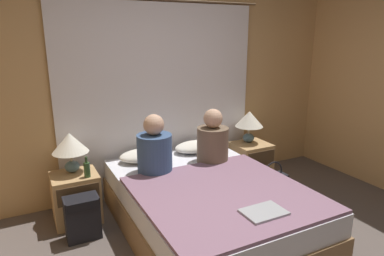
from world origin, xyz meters
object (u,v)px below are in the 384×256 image
(nightstand_right, at_px, (251,162))
(laptop_on_bed, at_px, (264,212))
(lamp_right, at_px, (249,121))
(beer_bottle_on_left_stand, at_px, (87,169))
(handbag_on_floor, at_px, (272,183))
(lamp_left, at_px, (70,145))
(nightstand_left, at_px, (76,197))
(person_right_in_bed, at_px, (213,141))
(backpack_on_floor, at_px, (82,215))
(pillow_right, at_px, (197,146))
(bed, at_px, (207,207))
(person_left_in_bed, at_px, (155,149))
(pillow_left, at_px, (144,155))

(nightstand_right, height_order, laptop_on_bed, laptop_on_bed)
(lamp_right, distance_m, beer_bottle_on_left_stand, 2.05)
(handbag_on_floor, bearing_deg, lamp_left, 166.85)
(nightstand_left, height_order, laptop_on_bed, laptop_on_bed)
(lamp_right, xyz_separation_m, person_right_in_bed, (-0.75, -0.38, -0.05))
(backpack_on_floor, bearing_deg, laptop_on_bed, -44.34)
(lamp_right, xyz_separation_m, laptop_on_bed, (-1.00, -1.56, -0.25))
(pillow_right, height_order, backpack_on_floor, pillow_right)
(nightstand_left, distance_m, backpack_on_floor, 0.36)
(lamp_right, relative_size, backpack_on_floor, 0.99)
(laptop_on_bed, relative_size, backpack_on_floor, 0.79)
(lamp_left, height_order, backpack_on_floor, lamp_left)
(person_right_in_bed, bearing_deg, bed, -125.32)
(person_right_in_bed, distance_m, handbag_on_floor, 0.97)
(lamp_left, distance_m, handbag_on_floor, 2.29)
(pillow_right, xyz_separation_m, person_right_in_bed, (-0.01, -0.37, 0.18))
(person_right_in_bed, bearing_deg, nightstand_left, 167.59)
(pillow_right, bearing_deg, laptop_on_bed, -99.16)
(nightstand_left, relative_size, laptop_on_bed, 1.53)
(nightstand_left, height_order, beer_bottle_on_left_stand, beer_bottle_on_left_stand)
(nightstand_left, distance_m, handbag_on_floor, 2.19)
(beer_bottle_on_left_stand, height_order, laptop_on_bed, beer_bottle_on_left_stand)
(person_left_in_bed, bearing_deg, beer_bottle_on_left_stand, 163.52)
(beer_bottle_on_left_stand, bearing_deg, pillow_left, 16.35)
(person_right_in_bed, height_order, laptop_on_bed, person_right_in_bed)
(lamp_right, distance_m, laptop_on_bed, 1.86)
(person_right_in_bed, distance_m, beer_bottle_on_left_stand, 1.30)
(laptop_on_bed, bearing_deg, nightstand_left, 127.68)
(laptop_on_bed, bearing_deg, lamp_right, 57.41)
(beer_bottle_on_left_stand, bearing_deg, bed, -33.43)
(bed, height_order, pillow_right, pillow_right)
(lamp_right, xyz_separation_m, handbag_on_floor, (0.00, -0.50, -0.65))
(backpack_on_floor, bearing_deg, nightstand_right, 9.51)
(lamp_right, xyz_separation_m, pillow_left, (-1.40, -0.01, -0.23))
(backpack_on_floor, distance_m, handbag_on_floor, 2.15)
(person_left_in_bed, bearing_deg, pillow_left, 87.80)
(pillow_left, height_order, backpack_on_floor, pillow_left)
(person_left_in_bed, bearing_deg, lamp_right, 15.06)
(pillow_right, relative_size, person_right_in_bed, 0.92)
(backpack_on_floor, bearing_deg, handbag_on_floor, -1.81)
(pillow_left, bearing_deg, beer_bottle_on_left_stand, -163.65)
(pillow_right, relative_size, beer_bottle_on_left_stand, 2.63)
(nightstand_left, height_order, backpack_on_floor, nightstand_left)
(lamp_right, relative_size, laptop_on_bed, 1.25)
(nightstand_left, bearing_deg, bed, -35.25)
(handbag_on_floor, bearing_deg, beer_bottle_on_left_stand, 171.45)
(laptop_on_bed, xyz_separation_m, handbag_on_floor, (1.00, 1.06, -0.40))
(person_right_in_bed, relative_size, beer_bottle_on_left_stand, 2.84)
(person_left_in_bed, distance_m, backpack_on_floor, 0.89)
(pillow_right, distance_m, beer_bottle_on_left_stand, 1.30)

